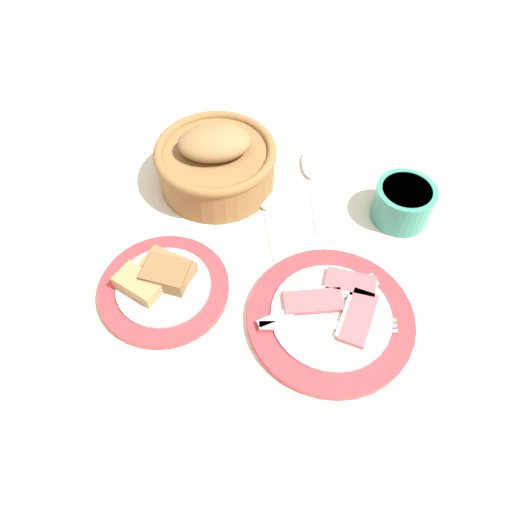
# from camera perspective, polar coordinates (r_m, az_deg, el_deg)

# --- Properties ---
(ground_plane) EXTENTS (3.00, 3.00, 0.00)m
(ground_plane) POSITION_cam_1_polar(r_m,az_deg,el_deg) (0.70, 2.48, -7.78)
(ground_plane) COLOR beige
(breakfast_plate) EXTENTS (0.23, 0.23, 0.02)m
(breakfast_plate) POSITION_cam_1_polar(r_m,az_deg,el_deg) (0.70, 8.60, -6.79)
(breakfast_plate) COLOR red
(breakfast_plate) RESTS_ON ground_plane
(bread_plate) EXTENTS (0.19, 0.19, 0.04)m
(bread_plate) POSITION_cam_1_polar(r_m,az_deg,el_deg) (0.73, -10.59, -3.24)
(bread_plate) COLOR red
(bread_plate) RESTS_ON ground_plane
(sugar_cup) EXTENTS (0.09, 0.09, 0.06)m
(sugar_cup) POSITION_cam_1_polar(r_m,az_deg,el_deg) (0.82, 16.47, 5.92)
(sugar_cup) COLOR #337F6B
(sugar_cup) RESTS_ON ground_plane
(bread_basket) EXTENTS (0.20, 0.20, 0.11)m
(bread_basket) POSITION_cam_1_polar(r_m,az_deg,el_deg) (0.84, -4.60, 10.68)
(bread_basket) COLOR brown
(bread_basket) RESTS_ON ground_plane
(teaspoon_by_saucer) EXTENTS (0.06, 0.19, 0.01)m
(teaspoon_by_saucer) POSITION_cam_1_polar(r_m,az_deg,el_deg) (0.87, 6.44, 9.12)
(teaspoon_by_saucer) COLOR silver
(teaspoon_by_saucer) RESTS_ON ground_plane
(teaspoon_near_cup) EXTENTS (0.09, 0.19, 0.01)m
(teaspoon_near_cup) POSITION_cam_1_polar(r_m,az_deg,el_deg) (0.82, 1.11, 5.69)
(teaspoon_near_cup) COLOR silver
(teaspoon_near_cup) RESTS_ON ground_plane
(fork_on_cloth) EXTENTS (0.16, 0.11, 0.01)m
(fork_on_cloth) POSITION_cam_1_polar(r_m,az_deg,el_deg) (0.68, -13.68, -13.42)
(fork_on_cloth) COLOR silver
(fork_on_cloth) RESTS_ON ground_plane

